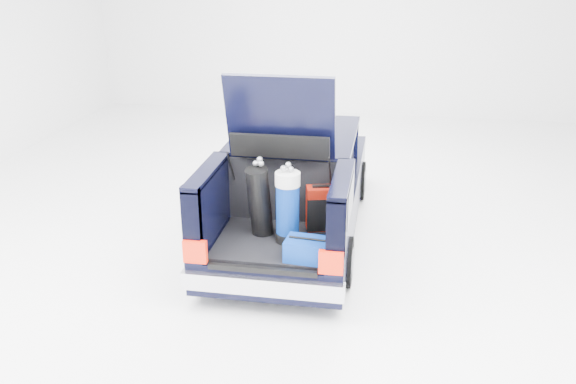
% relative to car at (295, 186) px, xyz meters
% --- Properties ---
extents(ground, '(14.00, 14.00, 0.00)m').
position_rel_car_xyz_m(ground, '(0.00, -0.11, -0.67)').
color(ground, white).
rests_on(ground, ground).
extents(car, '(1.87, 4.65, 2.47)m').
position_rel_car_xyz_m(car, '(0.00, 0.00, 0.00)').
color(car, black).
rests_on(car, ground).
extents(red_suitcase, '(0.38, 0.30, 0.57)m').
position_rel_car_xyz_m(red_suitcase, '(0.50, -1.19, 0.19)').
color(red_suitcase, '#740E03').
rests_on(red_suitcase, car).
extents(black_golf_bag, '(0.37, 0.45, 0.96)m').
position_rel_car_xyz_m(black_golf_bag, '(-0.19, -1.48, 0.36)').
color(black_golf_bag, black).
rests_on(black_golf_bag, car).
extents(blue_golf_bag, '(0.30, 0.30, 0.96)m').
position_rel_car_xyz_m(blue_golf_bag, '(0.16, -1.59, 0.36)').
color(blue_golf_bag, black).
rests_on(blue_golf_bag, car).
extents(blue_duffel, '(0.52, 0.37, 0.26)m').
position_rel_car_xyz_m(blue_duffel, '(0.46, -2.01, 0.05)').
color(blue_duffel, navy).
rests_on(blue_duffel, car).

